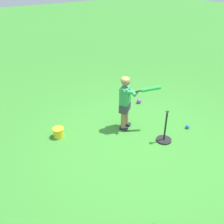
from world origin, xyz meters
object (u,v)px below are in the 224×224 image
batting_tee (164,136)px  child_batter (127,98)px  play_ball_midfield (187,127)px  toy_bucket (58,132)px  play_ball_far_right (139,101)px

batting_tee → child_batter: bearing=22.3°
play_ball_midfield → toy_bucket: toy_bucket is taller
play_ball_midfield → batting_tee: (-0.03, 0.67, 0.07)m
play_ball_far_right → toy_bucket: 2.12m
child_batter → batting_tee: 0.98m
toy_bucket → play_ball_midfield: bearing=-118.2°
play_ball_far_right → toy_bucket: bearing=94.8°
child_batter → play_ball_midfield: child_batter is taller
play_ball_midfield → toy_bucket: (1.19, 2.22, 0.06)m
child_batter → play_ball_far_right: 1.24m
play_ball_far_right → play_ball_midfield: 1.38m
play_ball_far_right → batting_tee: size_ratio=0.17×
child_batter → toy_bucket: size_ratio=5.00×
play_ball_midfield → batting_tee: 0.68m
batting_tee → toy_bucket: batting_tee is taller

